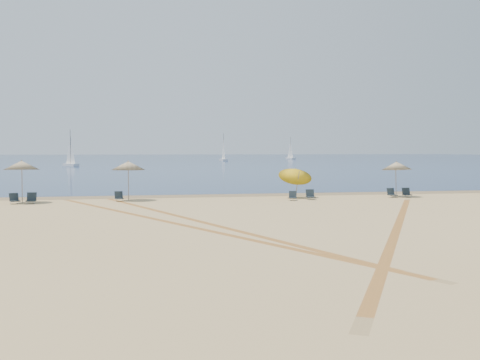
# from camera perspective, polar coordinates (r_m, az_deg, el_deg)

# --- Properties ---
(ground) EXTENTS (160.00, 160.00, 0.00)m
(ground) POSITION_cam_1_polar(r_m,az_deg,el_deg) (17.28, 12.72, -7.77)
(ground) COLOR tan
(ground) RESTS_ON ground
(ocean) EXTENTS (500.00, 500.00, 0.00)m
(ocean) POSITION_cam_1_polar(r_m,az_deg,el_deg) (240.67, -9.25, 2.23)
(ocean) COLOR #0C2151
(ocean) RESTS_ON ground
(wet_sand) EXTENTS (500.00, 500.00, 0.00)m
(wet_sand) POSITION_cam_1_polar(r_m,az_deg,el_deg) (40.26, -1.07, -1.55)
(wet_sand) COLOR olive
(wet_sand) RESTS_ON ground
(umbrella_1) EXTENTS (2.13, 2.14, 2.65)m
(umbrella_1) POSITION_cam_1_polar(r_m,az_deg,el_deg) (36.82, -21.28, 1.40)
(umbrella_1) COLOR gray
(umbrella_1) RESTS_ON ground
(umbrella_2) EXTENTS (2.16, 2.16, 2.58)m
(umbrella_2) POSITION_cam_1_polar(r_m,az_deg,el_deg) (36.69, -11.27, 1.44)
(umbrella_2) COLOR gray
(umbrella_2) RESTS_ON ground
(umbrella_3) EXTENTS (2.26, 2.26, 2.45)m
(umbrella_3) POSITION_cam_1_polar(r_m,az_deg,el_deg) (38.11, 5.66, 0.71)
(umbrella_3) COLOR gray
(umbrella_3) RESTS_ON ground
(umbrella_4) EXTENTS (2.07, 2.10, 2.49)m
(umbrella_4) POSITION_cam_1_polar(r_m,az_deg,el_deg) (40.42, 15.60, 1.40)
(umbrella_4) COLOR gray
(umbrella_4) RESTS_ON ground
(chair_1) EXTENTS (0.74, 0.79, 0.64)m
(chair_1) POSITION_cam_1_polar(r_m,az_deg,el_deg) (36.39, -21.91, -1.81)
(chair_1) COLOR black
(chair_1) RESTS_ON ground
(chair_2) EXTENTS (0.56, 0.65, 0.67)m
(chair_2) POSITION_cam_1_polar(r_m,az_deg,el_deg) (36.18, -20.40, -1.79)
(chair_2) COLOR black
(chair_2) RESTS_ON ground
(chair_3) EXTENTS (0.61, 0.68, 0.62)m
(chair_3) POSITION_cam_1_polar(r_m,az_deg,el_deg) (36.42, -12.17, -1.68)
(chair_3) COLOR black
(chair_3) RESTS_ON ground
(chair_4) EXTENTS (0.65, 0.71, 0.60)m
(chair_4) POSITION_cam_1_polar(r_m,az_deg,el_deg) (36.32, 5.36, -1.65)
(chair_4) COLOR black
(chair_4) RESTS_ON ground
(chair_5) EXTENTS (0.60, 0.68, 0.66)m
(chair_5) POSITION_cam_1_polar(r_m,az_deg,el_deg) (37.03, 7.16, -1.53)
(chair_5) COLOR black
(chair_5) RESTS_ON ground
(chair_6) EXTENTS (0.56, 0.65, 0.63)m
(chair_6) POSITION_cam_1_polar(r_m,az_deg,el_deg) (39.77, 15.12, -1.31)
(chair_6) COLOR black
(chair_6) RESTS_ON ground
(chair_7) EXTENTS (0.62, 0.69, 0.64)m
(chair_7) POSITION_cam_1_polar(r_m,az_deg,el_deg) (40.28, 16.54, -1.27)
(chair_7) COLOR black
(chair_7) RESTS_ON ground
(sailboat_0) EXTENTS (1.69, 5.66, 8.34)m
(sailboat_0) POSITION_cam_1_polar(r_m,az_deg,el_deg) (170.07, -1.69, 2.79)
(sailboat_0) COLOR white
(sailboat_0) RESTS_ON ocean
(sailboat_1) EXTENTS (3.70, 4.91, 7.43)m
(sailboat_1) POSITION_cam_1_polar(r_m,az_deg,el_deg) (118.65, -16.81, 2.43)
(sailboat_1) COLOR white
(sailboat_1) RESTS_ON ocean
(sailboat_2) EXTENTS (2.47, 5.61, 8.10)m
(sailboat_2) POSITION_cam_1_polar(r_m,az_deg,el_deg) (206.06, 5.13, 2.80)
(sailboat_2) COLOR white
(sailboat_2) RESTS_ON ocean
(tire_tracks) EXTENTS (47.52, 42.46, 0.00)m
(tire_tracks) POSITION_cam_1_polar(r_m,az_deg,el_deg) (25.19, 0.65, -4.30)
(tire_tracks) COLOR tan
(tire_tracks) RESTS_ON ground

